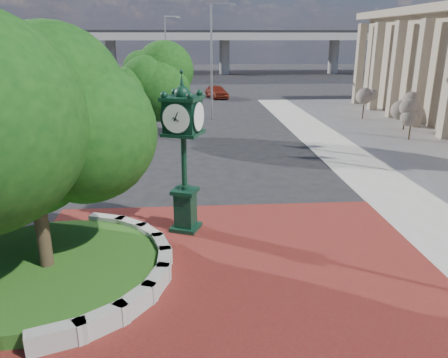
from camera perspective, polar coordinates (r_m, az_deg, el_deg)
ground at (r=12.73m, az=0.57°, el=-11.87°), size 200.00×200.00×0.00m
plaza at (r=11.87m, az=0.97°, el=-14.18°), size 12.00×12.00×0.04m
planter_wall at (r=12.69m, az=-11.94°, el=-11.00°), size 2.96×6.77×0.54m
grass_bed at (r=13.24m, az=-21.97°, el=-11.05°), size 6.10×6.10×0.40m
overpass at (r=81.00m, az=-3.82°, el=18.11°), size 90.00×12.00×7.50m
tree_planter at (r=12.02m, az=-23.92°, el=3.88°), size 5.20×5.20×6.33m
tree_street at (r=29.33m, az=-10.35°, el=11.65°), size 4.40×4.40×5.45m
post_clock at (r=14.28m, az=-5.29°, el=4.07°), size 1.36×1.36×5.31m
parked_car at (r=48.64m, az=-0.95°, el=11.35°), size 2.74×4.43×1.41m
street_lamp_near at (r=35.04m, az=-1.30°, el=16.07°), size 1.97×0.25×8.80m
street_lamp_far at (r=53.71m, az=-7.38°, el=16.55°), size 1.88×0.84×8.71m
shrub_near at (r=30.47m, az=23.31°, el=7.59°), size 1.20×1.20×2.20m
shrub_mid at (r=33.71m, az=22.66°, el=8.54°), size 1.20×1.20×2.20m
shrub_far at (r=37.17m, az=17.84°, el=9.82°), size 1.20×1.20×2.20m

